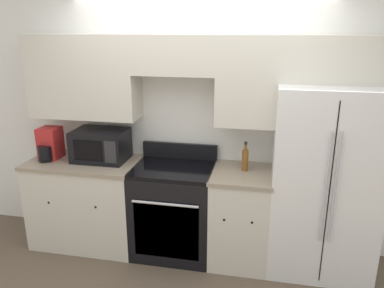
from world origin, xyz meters
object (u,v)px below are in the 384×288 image
at_px(refrigerator, 323,181).
at_px(microwave, 101,145).
at_px(oven_range, 174,210).
at_px(bottle, 245,159).

height_order(refrigerator, microwave, refrigerator).
xyz_separation_m(refrigerator, microwave, (-2.18, 0.02, 0.20)).
height_order(oven_range, refrigerator, refrigerator).
height_order(refrigerator, bottle, refrigerator).
relative_size(oven_range, bottle, 3.83).
bearing_deg(bottle, oven_range, -175.26).
height_order(oven_range, bottle, bottle).
bearing_deg(microwave, bottle, -0.31).
xyz_separation_m(oven_range, bottle, (0.69, 0.06, 0.57)).
bearing_deg(refrigerator, microwave, 179.55).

